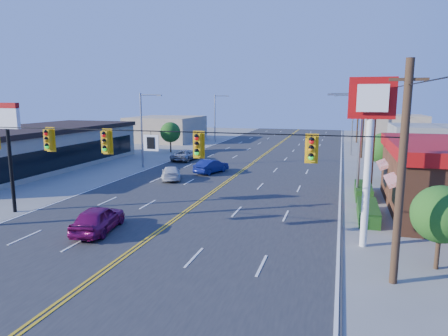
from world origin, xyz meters
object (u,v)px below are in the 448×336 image
(car_white, at_px, (171,173))
(car_silver, at_px, (186,155))
(pizza_hut_sign, at_px, (8,134))
(car_magenta, at_px, (98,220))
(kfc_pylon, at_px, (370,128))
(signal_span, at_px, (126,154))
(car_blue, at_px, (211,167))

(car_white, bearing_deg, car_silver, -98.45)
(car_white, distance_m, car_silver, 11.37)
(pizza_hut_sign, distance_m, car_magenta, 9.15)
(pizza_hut_sign, distance_m, car_silver, 24.20)
(kfc_pylon, bearing_deg, pizza_hut_sign, 180.00)
(signal_span, distance_m, pizza_hut_sign, 11.60)
(pizza_hut_sign, bearing_deg, car_white, 65.58)
(pizza_hut_sign, relative_size, car_silver, 1.44)
(car_magenta, relative_size, car_blue, 1.05)
(kfc_pylon, distance_m, pizza_hut_sign, 22.02)
(car_silver, bearing_deg, car_white, 107.29)
(kfc_pylon, relative_size, pizza_hut_sign, 1.24)
(car_white, xyz_separation_m, car_silver, (-2.95, 10.98, 0.06))
(car_magenta, bearing_deg, pizza_hut_sign, -23.78)
(kfc_pylon, relative_size, car_magenta, 1.95)
(kfc_pylon, relative_size, car_blue, 2.04)
(signal_span, bearing_deg, car_magenta, 147.43)
(car_blue, distance_m, car_silver, 8.87)
(kfc_pylon, xyz_separation_m, car_blue, (-13.68, 16.68, -5.36))
(kfc_pylon, height_order, car_magenta, kfc_pylon)
(car_blue, xyz_separation_m, car_white, (-2.59, -4.06, -0.08))
(signal_span, xyz_separation_m, car_magenta, (-3.13, 2.00, -4.14))
(kfc_pylon, distance_m, car_magenta, 15.34)
(signal_span, distance_m, car_silver, 29.08)
(signal_span, distance_m, car_blue, 21.26)
(kfc_pylon, bearing_deg, car_magenta, -172.01)
(pizza_hut_sign, distance_m, car_blue, 19.18)
(car_silver, bearing_deg, pizza_hut_sign, 85.55)
(kfc_pylon, height_order, pizza_hut_sign, kfc_pylon)
(car_magenta, height_order, car_blue, car_magenta)
(pizza_hut_sign, bearing_deg, car_silver, 83.27)
(car_blue, bearing_deg, car_white, 76.08)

